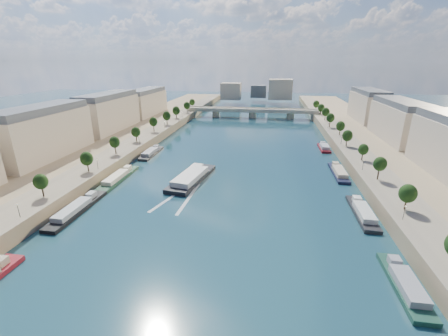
% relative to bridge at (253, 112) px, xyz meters
% --- Properties ---
extents(ground, '(700.00, 700.00, 0.00)m').
position_rel_bridge_xyz_m(ground, '(0.00, -124.31, -5.08)').
color(ground, '#0D2839').
rests_on(ground, ground).
extents(quay_left, '(44.00, 520.00, 5.00)m').
position_rel_bridge_xyz_m(quay_left, '(-72.00, -124.31, -2.58)').
color(quay_left, '#9E8460').
rests_on(quay_left, ground).
extents(quay_right, '(44.00, 520.00, 5.00)m').
position_rel_bridge_xyz_m(quay_right, '(72.00, -124.31, -2.58)').
color(quay_right, '#9E8460').
rests_on(quay_right, ground).
extents(pave_left, '(14.00, 520.00, 0.10)m').
position_rel_bridge_xyz_m(pave_left, '(-57.00, -124.31, -0.03)').
color(pave_left, gray).
rests_on(pave_left, quay_left).
extents(pave_right, '(14.00, 520.00, 0.10)m').
position_rel_bridge_xyz_m(pave_right, '(57.00, -124.31, -0.03)').
color(pave_right, gray).
rests_on(pave_right, quay_right).
extents(trees_left, '(4.80, 268.80, 8.26)m').
position_rel_bridge_xyz_m(trees_left, '(-55.00, -122.31, 5.39)').
color(trees_left, '#382B1E').
rests_on(trees_left, ground).
extents(trees_right, '(4.80, 268.80, 8.26)m').
position_rel_bridge_xyz_m(trees_right, '(55.00, -114.31, 5.39)').
color(trees_right, '#382B1E').
rests_on(trees_right, ground).
extents(lamps_left, '(0.36, 200.36, 4.28)m').
position_rel_bridge_xyz_m(lamps_left, '(-52.50, -134.31, 2.70)').
color(lamps_left, black).
rests_on(lamps_left, ground).
extents(lamps_right, '(0.36, 200.36, 4.28)m').
position_rel_bridge_xyz_m(lamps_right, '(52.50, -119.31, 2.70)').
color(lamps_right, black).
rests_on(lamps_right, ground).
extents(buildings_left, '(16.00, 226.00, 23.20)m').
position_rel_bridge_xyz_m(buildings_left, '(-85.00, -112.31, 11.37)').
color(buildings_left, beige).
rests_on(buildings_left, ground).
extents(buildings_right, '(16.00, 226.00, 23.20)m').
position_rel_bridge_xyz_m(buildings_right, '(85.00, -112.31, 11.37)').
color(buildings_right, beige).
rests_on(buildings_right, ground).
extents(skyline, '(79.00, 42.00, 22.00)m').
position_rel_bridge_xyz_m(skyline, '(3.19, 95.21, 9.57)').
color(skyline, beige).
rests_on(skyline, ground).
extents(bridge, '(112.00, 12.00, 8.15)m').
position_rel_bridge_xyz_m(bridge, '(0.00, 0.00, 0.00)').
color(bridge, '#C1B79E').
rests_on(bridge, ground).
extents(tour_barge, '(14.24, 33.05, 4.34)m').
position_rel_bridge_xyz_m(tour_barge, '(-15.47, -148.27, -3.80)').
color(tour_barge, black).
rests_on(tour_barge, ground).
extents(wake, '(11.79, 26.03, 0.04)m').
position_rel_bridge_xyz_m(wake, '(-15.47, -164.76, -5.06)').
color(wake, silver).
rests_on(wake, ground).
extents(moored_barges_left, '(5.00, 157.08, 3.60)m').
position_rel_bridge_xyz_m(moored_barges_left, '(-45.50, -181.24, -4.24)').
color(moored_barges_left, '#1D2140').
rests_on(moored_barges_left, ground).
extents(moored_barges_right, '(5.00, 161.84, 3.60)m').
position_rel_bridge_xyz_m(moored_barges_right, '(45.50, -168.98, -4.24)').
color(moored_barges_right, black).
rests_on(moored_barges_right, ground).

